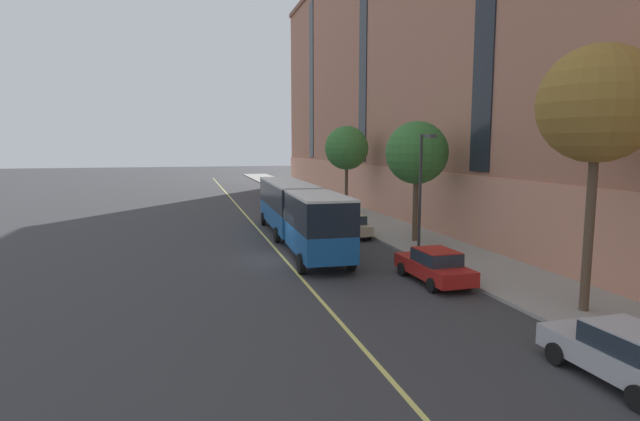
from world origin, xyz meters
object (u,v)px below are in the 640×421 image
(city_bus, at_px, (297,210))
(street_tree_near_corner, at_px, (598,105))
(parked_car_red_3, at_px, (434,266))
(street_lamp, at_px, (422,181))
(street_tree_far_uptown, at_px, (347,148))
(parked_car_champagne_2, at_px, (350,225))
(parked_car_champagne_4, at_px, (287,195))
(parked_car_silver_5, at_px, (624,354))
(fire_hydrant, at_px, (314,203))
(parked_car_black_6, at_px, (277,190))
(street_tree_mid_block, at_px, (417,153))
(parked_car_navy_0, at_px, (316,209))

(city_bus, bearing_deg, street_tree_near_corner, -66.05)
(parked_car_red_3, bearing_deg, city_bus, 109.74)
(parked_car_red_3, bearing_deg, street_lamp, 70.04)
(street_tree_far_uptown, xyz_separation_m, street_lamp, (-1.47, -18.00, -1.72))
(city_bus, height_order, street_tree_near_corner, street_tree_near_corner)
(parked_car_champagne_2, distance_m, street_tree_far_uptown, 12.56)
(parked_car_champagne_4, distance_m, street_tree_far_uptown, 12.65)
(parked_car_silver_5, bearing_deg, street_tree_far_uptown, 84.55)
(parked_car_red_3, bearing_deg, fire_hydrant, 86.53)
(city_bus, xyz_separation_m, fire_hydrant, (5.71, 17.68, -1.64))
(parked_car_black_6, height_order, street_tree_far_uptown, street_tree_far_uptown)
(street_tree_mid_block, height_order, street_lamp, street_tree_mid_block)
(city_bus, distance_m, fire_hydrant, 18.65)
(parked_car_silver_5, height_order, street_tree_near_corner, street_tree_near_corner)
(parked_car_champagne_2, bearing_deg, street_tree_mid_block, -44.80)
(street_tree_near_corner, bearing_deg, parked_car_red_3, 121.87)
(parked_car_champagne_2, xyz_separation_m, street_tree_mid_block, (3.28, -3.25, 4.96))
(parked_car_champagne_4, relative_size, parked_car_silver_5, 1.09)
(parked_car_red_3, bearing_deg, parked_car_black_6, 90.14)
(parked_car_black_6, bearing_deg, parked_car_red_3, -89.86)
(street_tree_near_corner, height_order, street_lamp, street_tree_near_corner)
(street_tree_near_corner, height_order, street_tree_far_uptown, street_tree_near_corner)
(parked_car_black_6, height_order, fire_hydrant, parked_car_black_6)
(parked_car_black_6, bearing_deg, fire_hydrant, -80.87)
(parked_car_black_6, bearing_deg, city_bus, -97.57)
(parked_car_champagne_2, height_order, fire_hydrant, parked_car_champagne_2)
(parked_car_champagne_4, relative_size, street_lamp, 0.70)
(street_lamp, bearing_deg, city_bus, 134.14)
(parked_car_silver_5, distance_m, fire_hydrant, 38.84)
(fire_hydrant, bearing_deg, parked_car_red_3, -93.47)
(city_bus, distance_m, parked_car_champagne_4, 23.44)
(parked_car_silver_5, height_order, street_lamp, street_lamp)
(city_bus, relative_size, parked_car_black_6, 4.23)
(street_tree_mid_block, relative_size, street_lamp, 1.13)
(street_tree_far_uptown, bearing_deg, parked_car_champagne_4, 106.54)
(street_lamp, bearing_deg, street_tree_near_corner, -81.97)
(parked_car_red_3, distance_m, fire_hydrant, 28.80)
(parked_car_red_3, xyz_separation_m, parked_car_champagne_4, (0.03, 34.12, -0.00))
(parked_car_champagne_2, distance_m, fire_hydrant, 16.71)
(city_bus, xyz_separation_m, parked_car_champagne_4, (4.00, 23.05, -1.35))
(street_tree_near_corner, bearing_deg, parked_car_black_6, 94.28)
(parked_car_navy_0, bearing_deg, street_lamp, -83.43)
(street_tree_mid_block, relative_size, fire_hydrant, 10.56)
(street_tree_mid_block, bearing_deg, street_lamp, -111.11)
(parked_car_navy_0, distance_m, street_tree_mid_block, 13.71)
(city_bus, xyz_separation_m, parked_car_silver_5, (4.12, -21.12, -1.35))
(parked_car_champagne_4, distance_m, street_tree_near_corner, 40.16)
(parked_car_champagne_2, relative_size, fire_hydrant, 6.30)
(street_tree_mid_block, distance_m, street_lamp, 4.33)
(parked_car_champagne_4, bearing_deg, parked_car_navy_0, -90.21)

